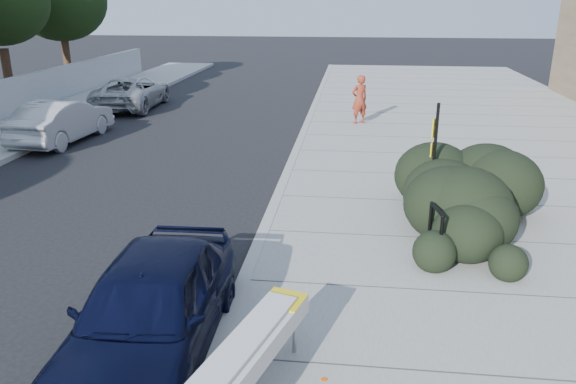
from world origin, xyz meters
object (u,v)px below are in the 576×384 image
wagon_silver (62,121)px  suv_silver (132,92)px  bike_rack (435,229)px  pedestrian (359,99)px  sign_post (434,153)px  bench (250,350)px  sedan_navy (150,309)px

wagon_silver → suv_silver: 5.82m
bike_rack → pedestrian: 10.98m
sign_post → bench: bearing=-93.3°
bike_rack → wagon_silver: bearing=134.1°
bike_rack → sedan_navy: (-3.84, -2.90, -0.04)m
sign_post → sedan_navy: 6.48m
bench → sedan_navy: 1.58m
bench → sign_post: bearing=81.9°
sign_post → sedan_navy: (-4.01, -5.03, -0.78)m
sedan_navy → wagon_silver: sedan_navy is taller
bench → wagon_silver: (-8.10, 11.34, -0.03)m
bench → bike_rack: size_ratio=2.45×
bike_rack → wagon_silver: (-10.54, 7.72, -0.06)m
wagon_silver → pedestrian: bearing=-157.1°
sign_post → wagon_silver: (-10.71, 5.59, -0.80)m
pedestrian → bench: bearing=54.7°
sedan_navy → pedestrian: 14.05m
suv_silver → bike_rack: bearing=125.3°
bike_rack → sedan_navy: bearing=-152.6°
wagon_silver → pedestrian: (9.31, 3.19, 0.32)m
sedan_navy → wagon_silver: bearing=121.1°
bench → bike_rack: 4.37m
bench → pedestrian: size_ratio=1.40×
bike_rack → sign_post: (0.17, 2.13, 0.74)m
wagon_silver → bench: bearing=129.5°
sign_post → sedan_navy: size_ratio=0.57×
sign_post → pedestrian: 8.90m
bench → sedan_navy: bearing=168.8°
bike_rack → wagon_silver: size_ratio=0.24×
bike_rack → wagon_silver: wagon_silver is taller
sedan_navy → pedestrian: (2.61, 13.80, 0.30)m
bench → bike_rack: bike_rack is taller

